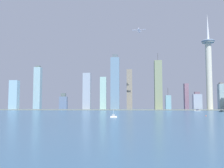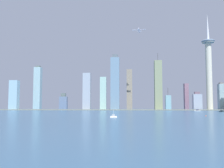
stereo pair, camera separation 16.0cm
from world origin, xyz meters
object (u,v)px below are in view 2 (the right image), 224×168
skyscraper_3 (115,83)px  airplane (139,30)px  skyscraper_1 (186,97)px  skyscraper_2 (197,102)px  skyscraper_4 (168,103)px  boat_3 (113,116)px  channel_buoy_0 (206,116)px  observation_tower (209,64)px  boat_1 (197,110)px  skyscraper_12 (63,102)px  skyscraper_8 (221,97)px  skyscraper_7 (117,103)px  skyscraper_6 (129,90)px  boat_2 (222,111)px  skyscraper_13 (158,85)px  skyscraper_5 (38,88)px  skyscraper_11 (14,95)px  skyscraper_9 (103,93)px  skyscraper_0 (87,92)px

skyscraper_3 → airplane: bearing=-49.3°
skyscraper_1 → skyscraper_2: size_ratio=1.55×
skyscraper_4 → skyscraper_1: bearing=21.8°
boat_3 → channel_buoy_0: bearing=8.8°
observation_tower → boat_1: (-66.83, -117.84, -136.21)m
skyscraper_2 → channel_buoy_0: 444.56m
skyscraper_12 → channel_buoy_0: (325.13, -466.49, -22.78)m
skyscraper_8 → skyscraper_7: bearing=175.5°
skyscraper_7 → boat_1: skyscraper_7 is taller
skyscraper_6 → boat_1: (172.88, -147.01, -62.66)m
boat_2 → boat_3: (-227.75, -284.41, 0.10)m
skyscraper_4 → boat_1: 173.73m
observation_tower → skyscraper_13: (-152.49, -3.91, -62.65)m
skyscraper_12 → boat_2: bearing=-28.4°
skyscraper_5 → skyscraper_11: 97.44m
skyscraper_11 → airplane: size_ratio=2.42×
observation_tower → skyscraper_12: bearing=174.4°
skyscraper_2 → skyscraper_1: bearing=107.7°
skyscraper_5 → boat_1: 512.85m
skyscraper_2 → skyscraper_6: size_ratio=0.43×
skyscraper_5 → boat_3: skyscraper_5 is taller
skyscraper_11 → skyscraper_13: 437.49m
skyscraper_1 → skyscraper_8: (92.33, -59.01, -2.53)m
skyscraper_6 → skyscraper_7: (-41.52, 9.30, -43.57)m
skyscraper_5 → skyscraper_9: skyscraper_5 is taller
skyscraper_3 → boat_1: bearing=-26.2°
skyscraper_1 → skyscraper_6: skyscraper_6 is taller
skyscraper_6 → skyscraper_11: skyscraper_6 is taller
skyscraper_11 → skyscraper_13: (435.34, 30.98, 30.19)m
boat_2 → channel_buoy_0: size_ratio=10.69×
skyscraper_7 → boat_3: 510.31m
boat_3 → airplane: bearing=70.7°
skyscraper_1 → skyscraper_6: 192.20m
boat_1 → boat_2: 78.36m
skyscraper_8 → boat_2: bearing=-108.7°
skyscraper_0 → airplane: bearing=-24.2°
skyscraper_13 → channel_buoy_0: 425.11m
skyscraper_13 → boat_1: skyscraper_13 is taller
boat_3 → airplane: (44.50, 377.24, 218.61)m
observation_tower → skyscraper_11: bearing=-176.6°
skyscraper_1 → skyscraper_13: size_ratio=0.49×
skyscraper_3 → skyscraper_8: skyscraper_3 is taller
skyscraper_2 → skyscraper_8: 74.33m
skyscraper_9 → boat_3: 472.45m
skyscraper_2 → skyscraper_7: size_ratio=1.35×
skyscraper_0 → skyscraper_12: size_ratio=2.06×
skyscraper_6 → skyscraper_7: bearing=167.4°
skyscraper_0 → skyscraper_11: skyscraper_0 is taller
skyscraper_6 → skyscraper_13: size_ratio=0.74×
skyscraper_4 → skyscraper_11: (-471.38, -82.13, 21.70)m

